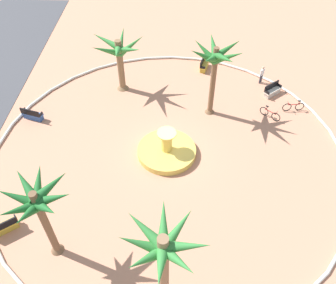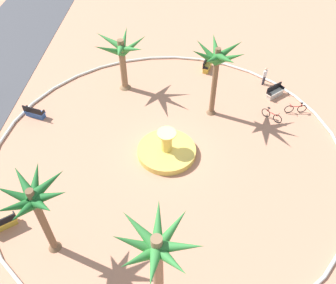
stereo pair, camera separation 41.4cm
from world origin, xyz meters
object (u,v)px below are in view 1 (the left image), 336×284
bench_north (4,228)px  person_cyclist_helmet (262,74)px  palm_tree_by_curb (119,54)px  bench_east (33,115)px  bicycle_by_lamppost (270,114)px  bench_southeast (272,91)px  palm_tree_mid_plaza (38,204)px  fountain (167,151)px  palm_tree_far_side (215,61)px  bench_west (204,65)px  palm_tree_near_fountain (163,254)px  bicycle_red_frame (293,107)px

bench_north → person_cyclist_helmet: bearing=-48.6°
palm_tree_by_curb → bench_north: bearing=159.4°
bench_east → bicycle_by_lamppost: 17.78m
bench_southeast → bench_east: bearing=100.7°
palm_tree_by_curb → bicycle_by_lamppost: 12.30m
palm_tree_by_curb → bicycle_by_lamppost: palm_tree_by_curb is taller
bench_east → palm_tree_by_curb: bearing=-57.9°
palm_tree_mid_plaza → fountain: bearing=-38.1°
palm_tree_far_side → bench_west: (5.94, 0.19, -4.19)m
palm_tree_near_fountain → bicycle_red_frame: size_ratio=3.41×
fountain → bicycle_red_frame: bearing=-63.3°
palm_tree_mid_plaza → bench_east: size_ratio=3.20×
palm_tree_near_fountain → bicycle_by_lamppost: size_ratio=4.33×
bench_north → bicycle_red_frame: size_ratio=0.93×
palm_tree_by_curb → bench_southeast: (-0.47, -12.17, -2.95)m
bench_southeast → bicycle_by_lamppost: (-2.86, 0.69, 0.04)m
fountain → bench_west: fountain is taller
bicycle_red_frame → bench_north: bearing=120.8°
bicycle_red_frame → palm_tree_by_curb: bearing=79.7°
palm_tree_near_fountain → fountain: bearing=0.9°
palm_tree_far_side → bench_north: 16.63m
fountain → bench_west: 10.79m
bench_east → bench_southeast: size_ratio=1.07×
palm_tree_far_side → bench_southeast: 7.04m
bench_east → bicycle_by_lamppost: (0.62, -17.77, 0.04)m
palm_tree_near_fountain → person_cyclist_helmet: size_ratio=3.66×
bench_west → bicycle_by_lamppost: size_ratio=1.24×
palm_tree_by_curb → bench_east: palm_tree_by_curb is taller
fountain → bench_west: size_ratio=2.37×
bench_west → bench_north: (-16.57, 11.88, 0.00)m
bench_southeast → palm_tree_mid_plaza: bearing=135.1°
palm_tree_by_curb → person_cyclist_helmet: palm_tree_by_curb is taller
bench_southeast → fountain: bearing=129.2°
palm_tree_near_fountain → palm_tree_mid_plaza: bearing=68.0°
fountain → bench_north: (-6.20, 8.90, 0.05)m
fountain → bench_north: 10.85m
palm_tree_near_fountain → bench_southeast: size_ratio=3.74×
palm_tree_mid_plaza → bench_north: bearing=72.1°
palm_tree_by_curb → person_cyclist_helmet: (1.15, -11.49, -2.40)m
palm_tree_by_curb → bench_north: 14.67m
bicycle_red_frame → person_cyclist_helmet: (3.58, 1.93, 0.51)m
palm_tree_by_curb → palm_tree_mid_plaza: bearing=172.8°
palm_tree_far_side → person_cyclist_helmet: palm_tree_far_side is taller
bench_north → bicycle_by_lamppost: bench_north is taller
fountain → bicycle_by_lamppost: size_ratio=2.94×
bicycle_red_frame → bicycle_by_lamppost: size_ratio=1.27×
bench_north → bicycle_red_frame: (11.02, -18.48, 0.04)m
palm_tree_far_side → person_cyclist_helmet: (3.97, -4.47, -3.64)m
bench_southeast → person_cyclist_helmet: (1.62, 0.67, 0.55)m
palm_tree_far_side → bench_east: size_ratio=3.47×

